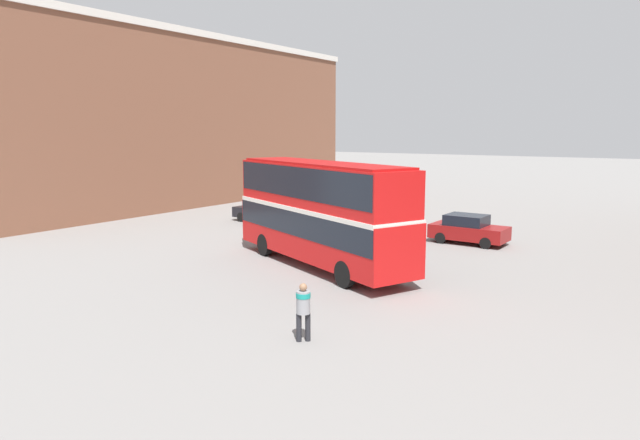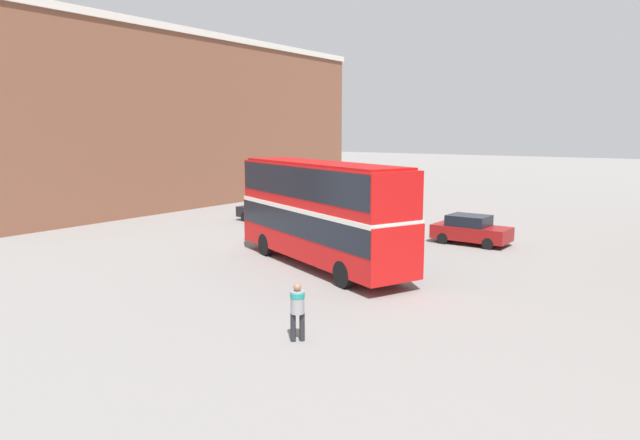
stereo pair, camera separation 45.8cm
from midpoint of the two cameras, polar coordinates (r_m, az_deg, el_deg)
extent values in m
plane|color=gray|center=(25.29, 3.52, -5.02)|extent=(240.00, 240.00, 0.00)
cube|color=brown|center=(50.56, -13.25, 9.31)|extent=(8.55, 36.67, 13.26)
cube|color=silver|center=(51.10, -13.53, 17.04)|extent=(8.85, 36.97, 0.50)
cube|color=red|center=(25.65, 0.51, -1.27)|extent=(11.17, 6.74, 2.17)
cube|color=red|center=(25.37, 0.52, 3.35)|extent=(10.98, 6.60, 1.99)
cube|color=black|center=(25.57, 0.51, -0.19)|extent=(11.08, 6.72, 1.07)
cube|color=black|center=(25.34, 0.52, 3.88)|extent=(10.84, 6.56, 1.35)
cube|color=silver|center=(25.48, 0.51, 1.19)|extent=(11.07, 6.71, 0.20)
cube|color=#A91111|center=(25.29, 0.52, 5.70)|extent=(10.46, 6.24, 0.10)
cylinder|color=black|center=(23.65, 7.38, -4.71)|extent=(1.11, 0.71, 1.08)
cylinder|color=black|center=(22.37, 2.92, -5.44)|extent=(1.11, 0.71, 1.08)
cylinder|color=black|center=(29.20, -1.11, -2.02)|extent=(1.11, 0.71, 1.08)
cylinder|color=black|center=(28.17, -5.00, -2.46)|extent=(1.11, 0.71, 1.08)
cylinder|color=#232328|center=(16.89, -1.92, -10.69)|extent=(0.16, 0.16, 0.84)
cylinder|color=#232328|center=(16.93, -1.02, -10.64)|extent=(0.16, 0.16, 0.84)
cylinder|color=gray|center=(16.67, -1.48, -8.22)|extent=(0.57, 0.57, 0.67)
cylinder|color=teal|center=(16.61, -1.48, -7.52)|extent=(0.60, 0.60, 0.15)
sphere|color=#936B4C|center=(16.54, -1.48, -6.72)|extent=(0.23, 0.23, 0.23)
cube|color=black|center=(38.42, -4.93, 0.71)|extent=(4.42, 2.07, 0.69)
cube|color=black|center=(38.22, -4.76, 1.61)|extent=(2.34, 1.75, 0.56)
cylinder|color=black|center=(38.84, -7.17, 0.32)|extent=(0.65, 0.26, 0.64)
cylinder|color=black|center=(39.95, -5.52, 0.59)|extent=(0.65, 0.26, 0.64)
cylinder|color=black|center=(36.98, -4.29, -0.07)|extent=(0.65, 0.26, 0.64)
cylinder|color=black|center=(38.15, -2.65, 0.22)|extent=(0.65, 0.26, 0.64)
cube|color=maroon|center=(31.97, 15.29, -1.22)|extent=(4.10, 1.99, 0.74)
cube|color=black|center=(31.92, 15.07, -0.03)|extent=(2.15, 1.75, 0.57)
cylinder|color=black|center=(32.40, 17.88, -1.79)|extent=(0.61, 0.24, 0.61)
cylinder|color=black|center=(30.82, 16.86, -2.28)|extent=(0.61, 0.24, 0.61)
cylinder|color=black|center=(33.26, 13.79, -1.35)|extent=(0.61, 0.24, 0.61)
cylinder|color=black|center=(31.72, 12.59, -1.80)|extent=(0.61, 0.24, 0.61)
camera|label=1|loc=(0.23, -89.49, 0.08)|focal=32.00mm
camera|label=2|loc=(0.23, 90.51, -0.08)|focal=32.00mm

